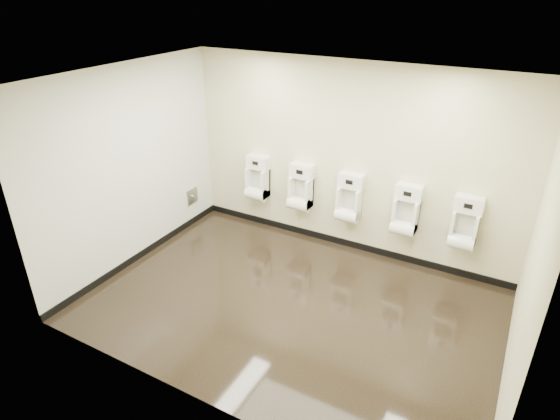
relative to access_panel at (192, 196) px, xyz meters
The scene contains 15 objects.
ground 2.80m from the access_panel, 25.81° to the right, with size 5.00×3.50×0.00m, color black.
ceiling 3.59m from the access_panel, 25.81° to the right, with size 5.00×3.50×0.00m, color silver.
back_wall 2.70m from the access_panel, 12.50° to the left, with size 5.00×0.02×2.80m, color beige.
front_wall 3.96m from the access_panel, 49.93° to the right, with size 5.00×0.02×2.80m, color beige.
left_wall 1.50m from the access_panel, 90.87° to the right, with size 0.02×3.50×2.80m, color beige.
right_wall 5.20m from the access_panel, 13.54° to the right, with size 0.02×3.50×2.80m, color beige.
tile_overlay_left 1.50m from the access_panel, 90.63° to the right, with size 0.01×3.50×2.80m, color silver.
skirting_back 2.58m from the access_panel, 12.23° to the left, with size 5.00×0.02×0.10m, color black.
skirting_left 1.28m from the access_panel, 90.30° to the right, with size 0.02×3.50×0.10m, color black.
access_panel is the anchor object (origin of this frame).
urinal_0 1.15m from the access_panel, 22.59° to the left, with size 0.38×0.29×0.71m.
urinal_1 1.87m from the access_panel, 13.29° to the left, with size 0.38×0.29×0.71m.
urinal_2 2.64m from the access_panel, ahead, with size 0.38×0.29×0.71m.
urinal_3 3.46m from the access_panel, ahead, with size 0.38×0.29×0.71m.
urinal_4 4.24m from the access_panel, ahead, with size 0.38×0.29×0.71m.
Camera 1 is at (2.21, -4.26, 3.75)m, focal length 30.00 mm.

